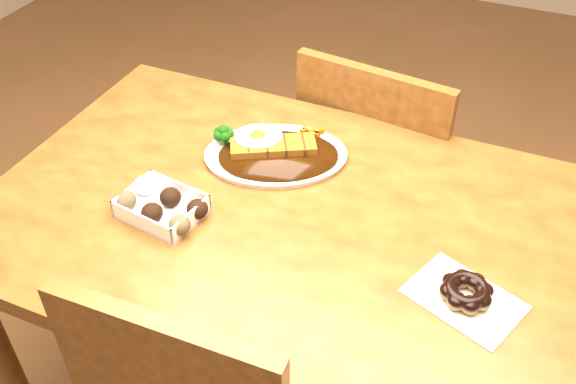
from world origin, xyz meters
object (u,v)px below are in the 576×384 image
at_px(chair_far, 381,174).
at_px(donut_box, 161,206).
at_px(katsu_curry_plate, 273,151).
at_px(pon_de_ring, 466,292).
at_px(table, 284,247).

height_order(chair_far, donut_box, chair_far).
relative_size(chair_far, donut_box, 4.68).
distance_m(katsu_curry_plate, donut_box, 0.29).
relative_size(donut_box, pon_de_ring, 0.84).
bearing_deg(table, pon_de_ring, -12.29).
bearing_deg(katsu_curry_plate, table, -59.46).
height_order(table, pon_de_ring, pon_de_ring).
xyz_separation_m(chair_far, pon_de_ring, (0.31, -0.62, 0.29)).
relative_size(table, chair_far, 1.38).
height_order(donut_box, pon_de_ring, donut_box).
bearing_deg(table, donut_box, -155.48).
bearing_deg(table, katsu_curry_plate, 120.54).
distance_m(table, donut_box, 0.27).
bearing_deg(pon_de_ring, chair_far, 116.74).
xyz_separation_m(table, chair_far, (0.07, 0.54, -0.17)).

